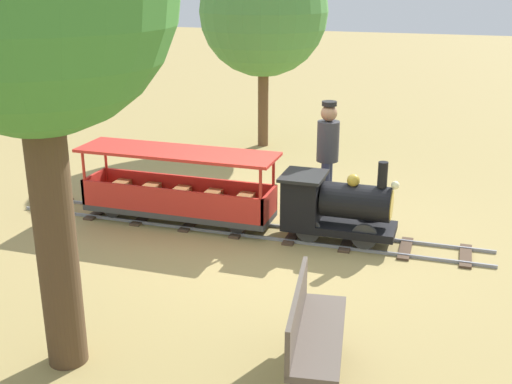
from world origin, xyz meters
name	(u,v)px	position (x,y,z in m)	size (l,w,h in m)	color
ground_plane	(270,233)	(0.00, 0.00, 0.00)	(60.00, 60.00, 0.00)	#A38C51
track	(242,228)	(0.00, -0.39, 0.02)	(0.67, 6.40, 0.04)	gray
locomotive	(334,205)	(0.00, 0.83, 0.49)	(0.63, 1.45, 1.06)	black
passenger_car	(178,193)	(0.00, -1.29, 0.42)	(0.73, 2.70, 0.97)	#3F3F3F
conductor_person	(328,150)	(-0.85, 0.56, 0.96)	(0.30, 0.30, 1.62)	#282D47
park_bench	(312,335)	(2.94, 1.24, 0.42)	(1.34, 0.58, 0.82)	brown
oak_tree_near	(263,12)	(-4.27, -1.41, 2.54)	(2.39, 2.39, 3.75)	brown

